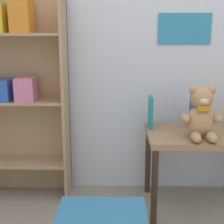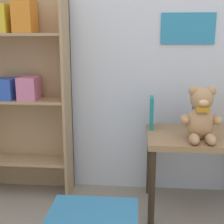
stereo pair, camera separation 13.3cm
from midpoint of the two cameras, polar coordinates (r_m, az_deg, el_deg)
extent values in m
cube|color=silver|center=(2.25, 9.61, 16.64)|extent=(4.80, 0.06, 2.50)
cube|color=teal|center=(2.24, 15.43, 14.51)|extent=(0.36, 0.01, 0.21)
cube|color=tan|center=(2.16, -6.47, 2.01)|extent=(0.02, 0.24, 1.39)
cube|color=tan|center=(2.35, -14.12, 2.62)|extent=(0.70, 0.02, 1.39)
cube|color=tan|center=(2.37, -14.36, -8.46)|extent=(0.66, 0.22, 0.02)
cube|color=tan|center=(2.25, -15.00, 2.10)|extent=(0.66, 0.22, 0.02)
cube|color=tan|center=(2.21, -15.71, 13.45)|extent=(0.66, 0.22, 0.02)
cube|color=gold|center=(2.23, -18.04, 15.87)|extent=(0.13, 0.17, 0.18)
cube|color=orange|center=(2.17, -13.91, 16.58)|extent=(0.13, 0.17, 0.21)
cube|color=#2D51B7|center=(2.25, -17.20, 4.07)|extent=(0.13, 0.17, 0.14)
cube|color=#D17093|center=(2.20, -13.23, 4.25)|extent=(0.13, 0.17, 0.16)
cube|color=#9E754C|center=(2.07, 17.36, -4.47)|extent=(0.65, 0.47, 0.04)
cylinder|color=#37291A|center=(1.93, 9.31, -13.67)|extent=(0.04, 0.04, 0.49)
cylinder|color=#37291A|center=(2.30, 8.55, -9.03)|extent=(0.04, 0.04, 0.49)
ellipsoid|color=tan|center=(1.95, 17.70, -1.95)|extent=(0.17, 0.13, 0.20)
sphere|color=tan|center=(1.92, 18.01, 2.28)|extent=(0.14, 0.14, 0.14)
sphere|color=tan|center=(1.90, 16.61, 3.74)|extent=(0.06, 0.06, 0.06)
sphere|color=tan|center=(1.92, 19.60, 3.63)|extent=(0.06, 0.06, 0.06)
ellipsoid|color=#F4BB82|center=(1.86, 18.38, 1.63)|extent=(0.06, 0.04, 0.04)
ellipsoid|color=tan|center=(1.91, 15.07, -1.33)|extent=(0.06, 0.11, 0.06)
ellipsoid|color=tan|center=(1.95, 20.59, -1.41)|extent=(0.06, 0.11, 0.06)
ellipsoid|color=tan|center=(1.87, 16.81, -4.77)|extent=(0.06, 0.12, 0.06)
ellipsoid|color=tan|center=(1.89, 19.56, -4.77)|extent=(0.06, 0.12, 0.06)
cube|color=#C68419|center=(1.88, 18.26, 0.39)|extent=(0.07, 0.02, 0.03)
cube|color=teal|center=(2.11, 9.03, -0.13)|extent=(0.03, 0.13, 0.21)
cube|color=#2D51B7|center=(2.18, 16.74, -0.17)|extent=(0.03, 0.13, 0.21)
camera|label=1|loc=(0.07, -88.12, 0.45)|focal=50.00mm
camera|label=2|loc=(0.07, 91.88, -0.45)|focal=50.00mm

